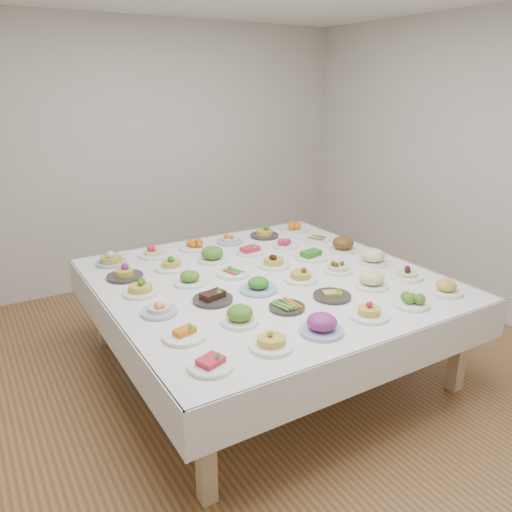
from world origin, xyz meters
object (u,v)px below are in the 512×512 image
display_table (266,285)px  dish_35 (294,226)px  dish_18 (140,286)px  dish_0 (211,361)px

display_table → dish_35: (0.91, 0.92, 0.11)m
display_table → dish_35: size_ratio=9.70×
dish_18 → display_table: bearing=-11.8°
display_table → dish_0: 1.31m
dish_18 → dish_35: 1.97m
dish_0 → dish_35: size_ratio=0.96×
display_table → dish_18: bearing=168.2°
display_table → dish_18: dish_18 is taller
display_table → dish_0: (-0.92, -0.92, 0.10)m
dish_0 → display_table: bearing=44.9°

